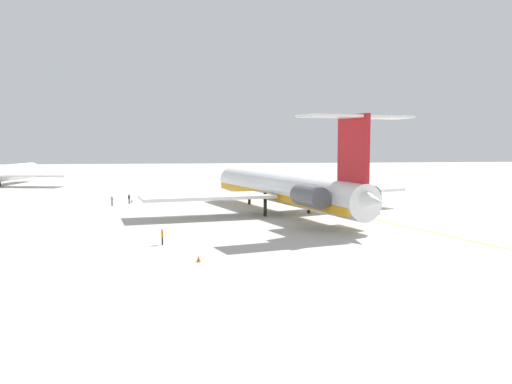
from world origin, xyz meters
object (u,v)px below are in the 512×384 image
(ground_crew_near_nose, at_px, (129,198))
(ground_crew_near_tail, at_px, (162,235))
(main_jetliner, at_px, (287,189))
(ground_crew_starboard, at_px, (112,200))
(ground_crew_portside, at_px, (360,192))
(safety_cone_wingtip, at_px, (132,201))
(airliner_mid_right, at_px, (1,173))
(safety_cone_nose, at_px, (199,259))

(ground_crew_near_nose, bearing_deg, ground_crew_near_tail, 145.16)
(main_jetliner, bearing_deg, ground_crew_starboard, 45.88)
(ground_crew_portside, bearing_deg, safety_cone_wingtip, -176.08)
(ground_crew_near_tail, relative_size, safety_cone_wingtip, 3.02)
(ground_crew_near_tail, bearing_deg, ground_crew_near_nose, 72.60)
(main_jetliner, height_order, ground_crew_near_nose, main_jetliner)
(airliner_mid_right, bearing_deg, safety_cone_nose, -142.14)
(ground_crew_near_nose, distance_m, ground_crew_near_tail, 38.22)
(ground_crew_starboard, bearing_deg, main_jetliner, -99.07)
(airliner_mid_right, bearing_deg, main_jetliner, -123.92)
(ground_crew_portside, height_order, safety_cone_nose, ground_crew_portside)
(ground_crew_near_tail, distance_m, safety_cone_wingtip, 40.33)
(ground_crew_portside, relative_size, safety_cone_wingtip, 3.18)
(airliner_mid_right, distance_m, safety_cone_nose, 96.92)
(main_jetliner, relative_size, ground_crew_portside, 26.28)
(airliner_mid_right, relative_size, safety_cone_wingtip, 62.02)
(airliner_mid_right, bearing_deg, ground_crew_portside, -104.50)
(ground_crew_portside, bearing_deg, main_jetliner, -129.43)
(main_jetliner, height_order, safety_cone_nose, main_jetliner)
(main_jetliner, relative_size, ground_crew_near_nose, 27.75)
(ground_crew_starboard, xyz_separation_m, safety_cone_nose, (-43.14, -13.37, -0.77))
(ground_crew_near_nose, relative_size, safety_cone_wingtip, 3.01)
(safety_cone_wingtip, bearing_deg, safety_cone_nose, -167.41)
(ground_crew_near_nose, height_order, ground_crew_near_tail, ground_crew_near_tail)
(ground_crew_near_nose, relative_size, ground_crew_starboard, 1.00)
(main_jetliner, distance_m, ground_crew_starboard, 29.97)
(ground_crew_near_tail, xyz_separation_m, ground_crew_starboard, (34.68, 9.80, -0.00))
(ground_crew_starboard, distance_m, safety_cone_wingtip, 5.69)
(airliner_mid_right, relative_size, ground_crew_starboard, 20.67)
(ground_crew_near_tail, bearing_deg, airliner_mid_right, 89.23)
(ground_crew_near_nose, xyz_separation_m, ground_crew_near_tail, (-37.50, -7.37, 0.00))
(main_jetliner, height_order, ground_crew_portside, main_jetliner)
(ground_crew_near_tail, bearing_deg, ground_crew_portside, 22.41)
(ground_crew_portside, height_order, ground_crew_starboard, ground_crew_portside)
(airliner_mid_right, height_order, safety_cone_nose, airliner_mid_right)
(ground_crew_near_nose, distance_m, safety_cone_wingtip, 2.32)
(safety_cone_wingtip, bearing_deg, ground_crew_near_tail, -169.73)
(airliner_mid_right, xyz_separation_m, ground_crew_portside, (-35.22, -75.28, -1.90))
(main_jetliner, bearing_deg, ground_crew_near_tail, 124.55)
(airliner_mid_right, distance_m, ground_crew_near_tail, 87.75)
(main_jetliner, distance_m, ground_crew_near_tail, 27.02)
(ground_crew_near_nose, relative_size, ground_crew_near_tail, 1.00)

